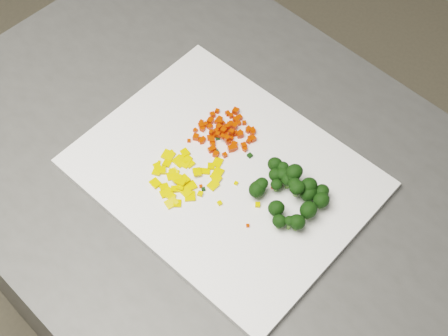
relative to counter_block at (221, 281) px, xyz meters
The scene contains 159 objects.
counter_block is the anchor object (origin of this frame).
cutting_board 0.46m from the counter_block, 29.95° to the right, with size 0.43×0.33×0.01m, color white.
carrot_pile 0.48m from the counter_block, 113.22° to the left, with size 0.10×0.10×0.03m, color red, non-canonical shape.
pepper_pile 0.47m from the counter_block, 124.69° to the right, with size 0.11×0.11×0.02m, color #E7AD0C, non-canonical shape.
broccoli_pile 0.50m from the counter_block, ahead, with size 0.11×0.11×0.05m, color black, non-canonical shape.
carrot_cube_0 0.47m from the counter_block, 123.34° to the left, with size 0.01×0.01×0.01m, color red.
carrot_cube_1 0.47m from the counter_block, 102.00° to the left, with size 0.01×0.01×0.01m, color red.
carrot_cube_2 0.47m from the counter_block, 88.03° to the left, with size 0.01×0.01×0.01m, color red.
carrot_cube_3 0.47m from the counter_block, 141.92° to the left, with size 0.01×0.01×0.01m, color red.
carrot_cube_4 0.48m from the counter_block, 119.60° to the left, with size 0.01×0.01×0.01m, color red.
carrot_cube_5 0.47m from the counter_block, 82.85° to the left, with size 0.01×0.01×0.01m, color red.
carrot_cube_6 0.48m from the counter_block, 126.87° to the left, with size 0.01×0.01×0.01m, color red.
carrot_cube_7 0.47m from the counter_block, 151.39° to the left, with size 0.01×0.01×0.01m, color red.
carrot_cube_8 0.47m from the counter_block, 148.32° to the left, with size 0.01×0.01×0.01m, color red.
carrot_cube_9 0.47m from the counter_block, 87.16° to the left, with size 0.01×0.01×0.01m, color red.
carrot_cube_10 0.47m from the counter_block, 148.73° to the left, with size 0.01×0.01×0.01m, color red.
carrot_cube_11 0.47m from the counter_block, 150.84° to the left, with size 0.01×0.01×0.01m, color red.
carrot_cube_12 0.47m from the counter_block, 103.70° to the left, with size 0.01×0.01×0.01m, color red.
carrot_cube_13 0.47m from the counter_block, 71.76° to the left, with size 0.01×0.01×0.01m, color red.
carrot_cube_14 0.47m from the counter_block, 99.06° to the left, with size 0.01×0.01×0.01m, color red.
carrot_cube_15 0.47m from the counter_block, 97.39° to the left, with size 0.01×0.01×0.01m, color red.
carrot_cube_16 0.47m from the counter_block, 156.50° to the left, with size 0.01×0.01×0.01m, color red.
carrot_cube_17 0.47m from the counter_block, 72.11° to the left, with size 0.01×0.01×0.01m, color red.
carrot_cube_18 0.47m from the counter_block, 102.81° to the left, with size 0.01×0.01×0.01m, color red.
carrot_cube_19 0.47m from the counter_block, 91.03° to the left, with size 0.01×0.01×0.01m, color red.
carrot_cube_20 0.47m from the counter_block, 120.00° to the left, with size 0.01×0.01×0.01m, color red.
carrot_cube_21 0.47m from the counter_block, 73.17° to the left, with size 0.01×0.01×0.01m, color red.
carrot_cube_22 0.47m from the counter_block, 142.06° to the left, with size 0.01×0.01×0.01m, color red.
carrot_cube_23 0.47m from the counter_block, 94.96° to the left, with size 0.01×0.01×0.01m, color red.
carrot_cube_24 0.47m from the counter_block, 85.32° to the left, with size 0.01×0.01×0.01m, color red.
carrot_cube_25 0.47m from the counter_block, 139.83° to the left, with size 0.01×0.01×0.01m, color red.
carrot_cube_26 0.47m from the counter_block, 80.61° to the left, with size 0.01×0.01×0.01m, color red.
carrot_cube_27 0.47m from the counter_block, 131.06° to the left, with size 0.01×0.01×0.01m, color red.
carrot_cube_28 0.47m from the counter_block, 129.40° to the left, with size 0.01×0.01×0.01m, color red.
carrot_cube_29 0.47m from the counter_block, 101.90° to the left, with size 0.01×0.01×0.01m, color red.
carrot_cube_30 0.47m from the counter_block, 113.75° to the left, with size 0.01×0.01×0.01m, color red.
carrot_cube_31 0.47m from the counter_block, 128.51° to the left, with size 0.01×0.01×0.01m, color red.
carrot_cube_32 0.47m from the counter_block, 106.92° to the left, with size 0.01×0.01×0.01m, color red.
carrot_cube_33 0.48m from the counter_block, 109.51° to the left, with size 0.01×0.01×0.01m, color red.
carrot_cube_34 0.47m from the counter_block, 136.11° to the left, with size 0.01×0.01×0.01m, color red.
carrot_cube_35 0.47m from the counter_block, 116.22° to the left, with size 0.01×0.01×0.01m, color red.
carrot_cube_36 0.48m from the counter_block, 114.19° to the left, with size 0.01×0.01×0.01m, color red.
carrot_cube_37 0.47m from the counter_block, 137.90° to the left, with size 0.01×0.01×0.01m, color red.
carrot_cube_38 0.47m from the counter_block, 139.64° to the left, with size 0.01×0.01×0.01m, color red.
carrot_cube_39 0.48m from the counter_block, 100.28° to the left, with size 0.01×0.01×0.01m, color red.
carrot_cube_40 0.47m from the counter_block, 72.76° to the left, with size 0.01×0.01×0.01m, color red.
carrot_cube_41 0.47m from the counter_block, 113.47° to the left, with size 0.01×0.01×0.01m, color red.
carrot_cube_42 0.47m from the counter_block, 89.53° to the left, with size 0.01×0.01×0.01m, color red.
carrot_cube_43 0.47m from the counter_block, 122.64° to the left, with size 0.01×0.01×0.01m, color red.
carrot_cube_44 0.47m from the counter_block, 100.77° to the left, with size 0.01×0.01×0.01m, color red.
carrot_cube_45 0.47m from the counter_block, 96.36° to the left, with size 0.01×0.01×0.01m, color red.
carrot_cube_46 0.47m from the counter_block, 138.64° to the left, with size 0.01×0.01×0.01m, color red.
carrot_cube_47 0.48m from the counter_block, 120.88° to the left, with size 0.01×0.01×0.01m, color red.
carrot_cube_48 0.47m from the counter_block, 93.41° to the left, with size 0.01×0.01×0.01m, color red.
carrot_cube_49 0.47m from the counter_block, 84.40° to the left, with size 0.01×0.01×0.01m, color red.
carrot_cube_50 0.47m from the counter_block, 124.83° to the left, with size 0.01×0.01×0.01m, color red.
carrot_cube_51 0.48m from the counter_block, 122.05° to the left, with size 0.01×0.01×0.01m, color red.
carrot_cube_52 0.47m from the counter_block, 130.40° to the left, with size 0.01×0.01×0.01m, color red.
carrot_cube_53 0.47m from the counter_block, 154.02° to the left, with size 0.01×0.01×0.01m, color red.
carrot_cube_54 0.47m from the counter_block, 65.01° to the left, with size 0.01×0.01×0.01m, color red.
carrot_cube_55 0.47m from the counter_block, 117.82° to the left, with size 0.01×0.01×0.01m, color red.
carrot_cube_56 0.47m from the counter_block, 75.79° to the left, with size 0.01×0.01×0.01m, color red.
carrot_cube_57 0.48m from the counter_block, 100.40° to the left, with size 0.01×0.01×0.01m, color red.
carrot_cube_58 0.47m from the counter_block, 85.28° to the left, with size 0.01×0.01×0.01m, color red.
carrot_cube_59 0.47m from the counter_block, 108.89° to the left, with size 0.01×0.01×0.01m, color red.
carrot_cube_60 0.47m from the counter_block, 135.20° to the left, with size 0.01×0.01×0.01m, color red.
carrot_cube_61 0.47m from the counter_block, 107.49° to the left, with size 0.01×0.01×0.01m, color red.
carrot_cube_62 0.47m from the counter_block, 116.47° to the left, with size 0.01×0.01×0.01m, color red.
carrot_cube_63 0.48m from the counter_block, 105.54° to the left, with size 0.01×0.01×0.01m, color red.
carrot_cube_64 0.47m from the counter_block, 104.78° to the left, with size 0.01×0.01×0.01m, color red.
carrot_cube_65 0.48m from the counter_block, 134.14° to the left, with size 0.01×0.01×0.01m, color red.
carrot_cube_66 0.47m from the counter_block, 120.35° to the left, with size 0.01×0.01×0.01m, color red.
carrot_cube_67 0.47m from the counter_block, 78.35° to the left, with size 0.01×0.01×0.01m, color red.
carrot_cube_68 0.48m from the counter_block, 112.48° to the left, with size 0.01×0.01×0.01m, color red.
carrot_cube_69 0.47m from the counter_block, 98.63° to the left, with size 0.01×0.01×0.01m, color red.
carrot_cube_70 0.47m from the counter_block, 120.07° to the left, with size 0.01×0.01×0.01m, color red.
carrot_cube_71 0.47m from the counter_block, 89.50° to the left, with size 0.01×0.01×0.01m, color red.
carrot_cube_72 0.48m from the counter_block, 114.67° to the left, with size 0.01×0.01×0.01m, color red.
carrot_cube_73 0.48m from the counter_block, 100.99° to the left, with size 0.01×0.01×0.01m, color red.
carrot_cube_74 0.47m from the counter_block, 132.23° to the left, with size 0.01×0.01×0.01m, color red.
carrot_cube_75 0.47m from the counter_block, 105.76° to the left, with size 0.01×0.01×0.01m, color red.
carrot_cube_76 0.47m from the counter_block, 154.06° to the left, with size 0.01×0.01×0.01m, color red.
carrot_cube_77 0.47m from the counter_block, 123.08° to the left, with size 0.01×0.01×0.01m, color red.
carrot_cube_78 0.47m from the counter_block, 90.39° to the left, with size 0.01×0.01×0.01m, color red.
carrot_cube_79 0.47m from the counter_block, 136.47° to the left, with size 0.01×0.01×0.01m, color red.
carrot_cube_80 0.47m from the counter_block, 112.80° to the left, with size 0.01×0.01×0.01m, color red.
pepper_chunk_0 0.47m from the counter_block, 75.00° to the right, with size 0.01×0.02×0.00m, color #E7AD0C.
pepper_chunk_1 0.47m from the counter_block, 162.46° to the right, with size 0.02×0.02×0.00m, color #E7AD0C.
pepper_chunk_2 0.46m from the counter_block, 139.15° to the right, with size 0.01×0.01×0.00m, color #E7AD0C.
pepper_chunk_3 0.47m from the counter_block, 116.31° to the right, with size 0.02×0.01×0.00m, color #E7AD0C.
pepper_chunk_4 0.47m from the counter_block, 152.91° to the right, with size 0.01×0.01×0.00m, color #E7AD0C.
pepper_chunk_5 0.46m from the counter_block, 77.32° to the right, with size 0.01×0.01×0.00m, color #E7AD0C.
pepper_chunk_6 0.47m from the counter_block, 98.55° to the right, with size 0.02×0.02×0.00m, color #E7AD0C.
pepper_chunk_7 0.47m from the counter_block, 122.43° to the right, with size 0.02×0.01×0.00m, color #E7AD0C.
pepper_chunk_8 0.47m from the counter_block, 153.10° to the right, with size 0.01×0.01×0.00m, color #E7AD0C.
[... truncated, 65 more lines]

